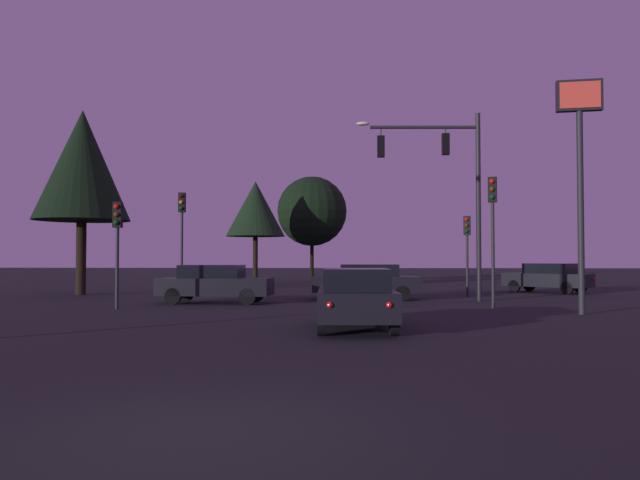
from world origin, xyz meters
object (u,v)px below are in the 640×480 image
(traffic_signal_mast_arm, at_px, (447,174))
(car_crossing_right, at_px, (367,281))
(car_crossing_left, at_px, (215,283))
(tree_center_horizon, at_px, (82,166))
(car_far_lane, at_px, (548,277))
(tree_behind_sign, at_px, (312,211))
(traffic_light_corner_left, at_px, (467,239))
(store_sign_illuminated, at_px, (580,144))
(traffic_light_median, at_px, (182,224))
(tree_left_far, at_px, (255,209))
(traffic_light_far_side, at_px, (493,216))
(traffic_light_corner_right, at_px, (117,233))
(car_nearside_lane, at_px, (356,297))

(traffic_signal_mast_arm, xyz_separation_m, car_crossing_right, (-3.35, 0.87, -4.50))
(car_crossing_left, distance_m, car_crossing_right, 6.60)
(tree_center_horizon, bearing_deg, car_far_lane, 7.94)
(traffic_signal_mast_arm, height_order, car_crossing_right, traffic_signal_mast_arm)
(car_crossing_right, xyz_separation_m, tree_behind_sign, (-3.93, 20.35, 4.62))
(traffic_light_corner_left, xyz_separation_m, tree_behind_sign, (-8.66, 17.90, 2.72))
(store_sign_illuminated, bearing_deg, car_far_lane, 77.62)
(traffic_light_median, height_order, car_far_lane, traffic_light_median)
(tree_left_far, relative_size, tree_center_horizon, 0.78)
(traffic_light_far_side, distance_m, car_crossing_right, 6.79)
(traffic_light_corner_right, bearing_deg, traffic_light_median, 86.96)
(traffic_light_corner_right, height_order, car_far_lane, traffic_light_corner_right)
(traffic_signal_mast_arm, distance_m, tree_left_far, 19.15)
(traffic_signal_mast_arm, distance_m, car_crossing_right, 5.68)
(traffic_light_median, bearing_deg, traffic_light_corner_left, 6.65)
(traffic_light_corner_left, xyz_separation_m, car_far_lane, (4.73, 3.42, -1.90))
(traffic_light_corner_right, distance_m, car_crossing_right, 10.65)
(traffic_light_far_side, relative_size, tree_behind_sign, 0.58)
(traffic_light_corner_left, distance_m, car_crossing_left, 12.08)
(traffic_signal_mast_arm, bearing_deg, tree_left_far, 124.20)
(tree_behind_sign, height_order, tree_center_horizon, tree_center_horizon)
(car_far_lane, relative_size, tree_behind_sign, 0.54)
(tree_behind_sign, bearing_deg, store_sign_illuminated, -68.58)
(traffic_signal_mast_arm, height_order, tree_center_horizon, tree_center_horizon)
(car_crossing_left, xyz_separation_m, car_far_lane, (15.53, 8.49, 0.00))
(tree_behind_sign, xyz_separation_m, tree_center_horizon, (-10.03, -17.74, 0.94))
(traffic_light_corner_right, distance_m, car_far_lane, 21.70)
(traffic_light_corner_left, relative_size, tree_behind_sign, 0.47)
(traffic_signal_mast_arm, relative_size, traffic_light_median, 1.64)
(tree_behind_sign, bearing_deg, tree_left_far, -122.92)
(traffic_light_far_side, height_order, car_far_lane, traffic_light_far_side)
(store_sign_illuminated, relative_size, tree_behind_sign, 0.92)
(traffic_signal_mast_arm, relative_size, traffic_light_corner_left, 2.08)
(traffic_light_corner_left, xyz_separation_m, tree_center_horizon, (-18.68, 0.16, 3.66))
(traffic_light_corner_right, height_order, car_crossing_right, traffic_light_corner_right)
(traffic_light_far_side, bearing_deg, car_crossing_right, 134.47)
(traffic_light_corner_right, relative_size, car_far_lane, 0.86)
(tree_behind_sign, bearing_deg, car_nearside_lane, -83.69)
(traffic_light_corner_left, relative_size, car_nearside_lane, 0.87)
(traffic_light_corner_right, relative_size, tree_center_horizon, 0.41)
(traffic_signal_mast_arm, bearing_deg, car_far_lane, 47.80)
(traffic_light_median, height_order, car_nearside_lane, traffic_light_median)
(tree_behind_sign, relative_size, tree_center_horizon, 0.89)
(traffic_light_corner_right, height_order, car_nearside_lane, traffic_light_corner_right)
(traffic_light_corner_left, distance_m, traffic_light_corner_right, 15.80)
(tree_center_horizon, bearing_deg, tree_left_far, 62.12)
(traffic_light_far_side, height_order, store_sign_illuminated, store_sign_illuminated)
(store_sign_illuminated, xyz_separation_m, tree_center_horizon, (-20.65, 9.33, 0.91))
(car_crossing_left, distance_m, tree_behind_sign, 23.52)
(traffic_light_far_side, relative_size, store_sign_illuminated, 0.63)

